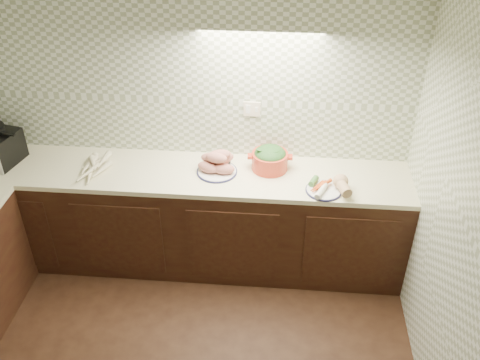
# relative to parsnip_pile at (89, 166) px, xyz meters

# --- Properties ---
(room) EXTENTS (3.60, 3.60, 2.60)m
(room) POSITION_rel_parsnip_pile_xyz_m (0.70, -1.47, 0.69)
(room) COLOR black
(room) RESTS_ON ground
(counter) EXTENTS (3.60, 3.60, 0.90)m
(counter) POSITION_rel_parsnip_pile_xyz_m (0.02, -0.79, -0.48)
(counter) COLOR black
(counter) RESTS_ON ground
(parsnip_pile) EXTENTS (0.35, 0.43, 0.08)m
(parsnip_pile) POSITION_rel_parsnip_pile_xyz_m (0.00, 0.00, 0.00)
(parsnip_pile) COLOR #F6F1C3
(parsnip_pile) RESTS_ON counter
(sweet_potato_plate) EXTENTS (0.32, 0.32, 0.19)m
(sweet_potato_plate) POSITION_rel_parsnip_pile_xyz_m (1.00, 0.05, 0.04)
(sweet_potato_plate) COLOR #191A42
(sweet_potato_plate) RESTS_ON counter
(onion_bowl) EXTENTS (0.15, 0.15, 0.12)m
(onion_bowl) POSITION_rel_parsnip_pile_xyz_m (1.02, 0.17, 0.01)
(onion_bowl) COLOR black
(onion_bowl) RESTS_ON counter
(dutch_oven) EXTENTS (0.35, 0.30, 0.20)m
(dutch_oven) POSITION_rel_parsnip_pile_xyz_m (1.41, 0.13, 0.06)
(dutch_oven) COLOR red
(dutch_oven) RESTS_ON counter
(veg_plate) EXTENTS (0.33, 0.31, 0.13)m
(veg_plate) POSITION_rel_parsnip_pile_xyz_m (1.87, -0.12, 0.01)
(veg_plate) COLOR #191A42
(veg_plate) RESTS_ON counter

